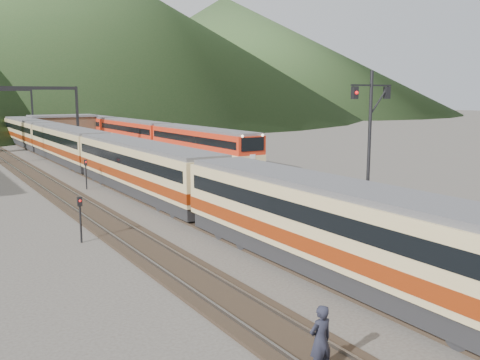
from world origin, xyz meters
TOP-DOWN VIEW (x-y plane):
  - track_main at (0.00, 40.00)m, footprint 2.60×200.00m
  - track_far at (-5.00, 40.00)m, footprint 2.60×200.00m
  - track_second at (11.50, 40.00)m, footprint 2.60×200.00m
  - platform at (5.60, 38.00)m, footprint 8.00×100.00m
  - gantry_near at (-2.85, 55.00)m, footprint 9.55×0.25m
  - station_shed at (5.60, 78.00)m, footprint 9.40×4.40m
  - hill_b at (30.00, 230.00)m, footprint 220.00×220.00m
  - hill_c at (110.00, 210.00)m, footprint 160.00×160.00m
  - main_train at (0.00, 42.07)m, footprint 3.09×84.53m
  - second_train at (11.50, 63.86)m, footprint 2.85×58.41m
  - signal_mast at (2.24, 11.51)m, footprint 2.20×0.20m
  - short_signal_b at (-2.83, 35.79)m, footprint 0.26×0.22m
  - short_signal_c at (-7.25, 21.08)m, footprint 0.23×0.17m
  - worker at (-5.45, 5.34)m, footprint 0.69×0.46m

SIDE VIEW (x-z plane):
  - track_main at x=0.00m, z-range -0.05..0.18m
  - track_far at x=-5.00m, z-range -0.05..0.18m
  - track_second at x=11.50m, z-range -0.05..0.18m
  - platform at x=5.60m, z-range 0.00..1.00m
  - worker at x=-5.45m, z-range 0.00..1.90m
  - short_signal_b at x=-2.83m, z-range 0.33..2.60m
  - short_signal_c at x=-7.25m, z-range 0.33..2.60m
  - second_train at x=11.50m, z-range 0.23..3.70m
  - main_train at x=0.00m, z-range 0.23..4.00m
  - station_shed at x=5.60m, z-range 1.02..4.12m
  - signal_mast at x=2.24m, z-range 1.78..8.90m
  - gantry_near at x=-2.85m, z-range 1.59..9.59m
  - hill_c at x=110.00m, z-range 0.00..50.00m
  - hill_b at x=30.00m, z-range 0.00..75.00m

